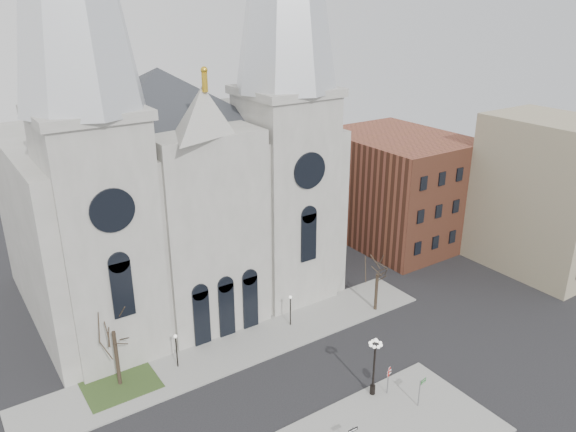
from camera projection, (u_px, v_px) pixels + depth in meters
ground at (310, 416)px, 43.72m from camera, size 160.00×160.00×0.00m
sidewalk_far at (240, 347)px, 52.17m from camera, size 40.00×6.00×0.14m
grass_patch at (120, 384)px, 47.20m from camera, size 6.00×5.00×0.18m
cathedral at (174, 129)px, 54.55m from camera, size 33.00×26.66×54.00m
bg_building_brick at (396, 188)px, 73.73m from camera, size 14.00×18.00×14.00m
bg_building_tan at (546, 196)px, 64.83m from camera, size 10.00×14.00×18.00m
tree_left at (113, 328)px, 45.18m from camera, size 3.20×3.20×7.50m
tree_right at (378, 272)px, 56.83m from camera, size 3.20×3.20×6.00m
ped_lamp_left at (176, 345)px, 48.60m from camera, size 0.32×0.32×3.26m
ped_lamp_right at (290, 305)px, 54.85m from camera, size 0.32×0.32×3.26m
stop_sign at (388, 375)px, 45.40m from camera, size 0.92×0.15×2.57m
globe_lamp at (375, 359)px, 44.79m from camera, size 1.35×1.35×5.32m
street_name_sign at (420, 390)px, 44.19m from camera, size 0.78×0.18×2.44m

